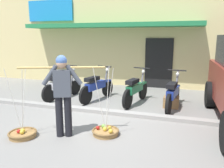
{
  "coord_description": "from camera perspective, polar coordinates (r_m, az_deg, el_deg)",
  "views": [
    {
      "loc": [
        2.08,
        -4.98,
        2.05
      ],
      "look_at": [
        0.25,
        0.6,
        0.85
      ],
      "focal_mm": 37.13,
      "sensor_mm": 36.0,
      "label": 1
    }
  ],
  "objects": [
    {
      "name": "ground_plane",
      "position": [
        5.77,
        -4.31,
        -9.29
      ],
      "size": [
        90.0,
        90.0,
        0.0
      ],
      "primitive_type": "plane",
      "color": "gray"
    },
    {
      "name": "sidewalk_curb",
      "position": [
        6.37,
        -1.91,
        -6.76
      ],
      "size": [
        20.0,
        0.24,
        0.1
      ],
      "primitive_type": "cube",
      "color": "gray",
      "rests_on": "ground"
    },
    {
      "name": "fruit_vendor",
      "position": [
        4.79,
        -12.05,
        -1.61
      ],
      "size": [
        1.62,
        0.68,
        1.7
      ],
      "color": "black",
      "rests_on": "ground"
    },
    {
      "name": "fruit_basket_left_side",
      "position": [
        5.03,
        -1.61,
        -11.54
      ],
      "size": [
        0.58,
        0.58,
        1.45
      ],
      "color": "#9E7542",
      "rests_on": "ground"
    },
    {
      "name": "fruit_basket_right_side",
      "position": [
        5.26,
        -21.17,
        -11.28
      ],
      "size": [
        0.58,
        0.58,
        1.45
      ],
      "color": "#9E7542",
      "rests_on": "ground"
    },
    {
      "name": "motorcycle_nearest_shop",
      "position": [
        7.95,
        -12.24,
        -0.31
      ],
      "size": [
        0.61,
        1.79,
        1.09
      ],
      "color": "black",
      "rests_on": "ground"
    },
    {
      "name": "motorcycle_second_in_row",
      "position": [
        7.55,
        -3.79,
        -0.68
      ],
      "size": [
        0.62,
        1.79,
        1.09
      ],
      "color": "black",
      "rests_on": "ground"
    },
    {
      "name": "motorcycle_third_in_row",
      "position": [
        7.16,
        5.8,
        -1.4
      ],
      "size": [
        0.56,
        1.81,
        1.09
      ],
      "color": "black",
      "rests_on": "ground"
    },
    {
      "name": "motorcycle_end_of_row",
      "position": [
        6.83,
        14.79,
        -2.37
      ],
      "size": [
        0.54,
        1.82,
        1.09
      ],
      "color": "black",
      "rests_on": "ground"
    },
    {
      "name": "storefront_building",
      "position": [
        12.31,
        3.83,
        11.75
      ],
      "size": [
        13.0,
        6.0,
        4.2
      ],
      "color": "#DBC684",
      "rests_on": "ground"
    },
    {
      "name": "wooden_crate",
      "position": [
        7.06,
        14.35,
        -4.34
      ],
      "size": [
        0.44,
        0.36,
        0.32
      ],
      "primitive_type": "cube",
      "color": "olive",
      "rests_on": "ground"
    }
  ]
}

